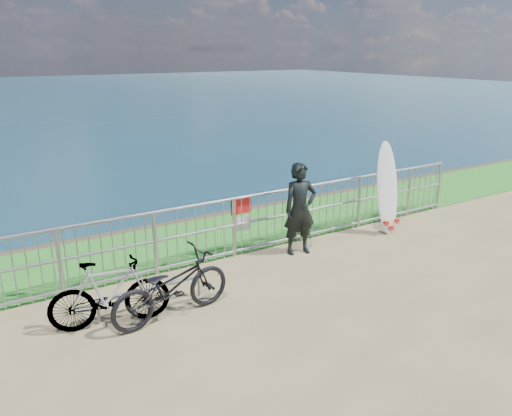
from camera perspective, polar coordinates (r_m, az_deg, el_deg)
grass_strip at (r=10.31m, az=-3.00°, el=-2.82°), size 120.00×120.00×0.00m
railing at (r=9.23m, az=0.29°, el=-1.54°), size 10.06×0.10×1.13m
surfer at (r=9.09m, az=5.05°, el=-0.12°), size 0.69×0.52×1.70m
surfboard at (r=10.45m, az=14.78°, el=1.83°), size 0.56×0.51×1.89m
bicycle_near at (r=7.11m, az=-9.66°, el=-8.85°), size 1.88×0.86×0.95m
bicycle_far at (r=7.10m, az=-16.39°, el=-9.32°), size 1.67×0.76×0.97m
bike_rack at (r=7.46m, az=-11.95°, el=-9.22°), size 1.72×0.05×0.36m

